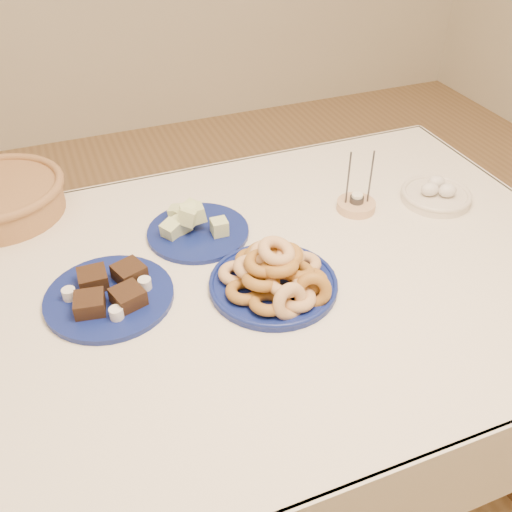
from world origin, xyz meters
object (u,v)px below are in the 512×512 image
(melon_plate, at_px, (194,226))
(egg_bowl, at_px, (436,194))
(dining_table, at_px, (249,311))
(candle_holder, at_px, (356,204))
(donut_platter, at_px, (275,276))
(brownie_plate, at_px, (110,294))

(melon_plate, bearing_deg, egg_bowl, -8.33)
(dining_table, bearing_deg, candle_holder, 23.43)
(donut_platter, bearing_deg, candle_holder, 33.59)
(egg_bowl, bearing_deg, candle_holder, 169.35)
(candle_holder, bearing_deg, dining_table, -156.57)
(dining_table, xyz_separation_m, donut_platter, (0.04, -0.06, 0.14))
(melon_plate, relative_size, candle_holder, 1.75)
(dining_table, distance_m, melon_plate, 0.26)
(melon_plate, distance_m, candle_holder, 0.45)
(donut_platter, height_order, brownie_plate, donut_platter)
(donut_platter, distance_m, candle_holder, 0.40)
(melon_plate, relative_size, egg_bowl, 1.28)
(brownie_plate, height_order, candle_holder, candle_holder)
(egg_bowl, bearing_deg, melon_plate, 171.67)
(dining_table, height_order, candle_holder, candle_holder)
(brownie_plate, xyz_separation_m, egg_bowl, (0.92, 0.08, 0.00))
(dining_table, bearing_deg, egg_bowl, 11.28)
(dining_table, relative_size, brownie_plate, 5.71)
(dining_table, height_order, melon_plate, melon_plate)
(donut_platter, height_order, egg_bowl, donut_platter)
(dining_table, height_order, brownie_plate, brownie_plate)
(donut_platter, distance_m, brownie_plate, 0.37)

